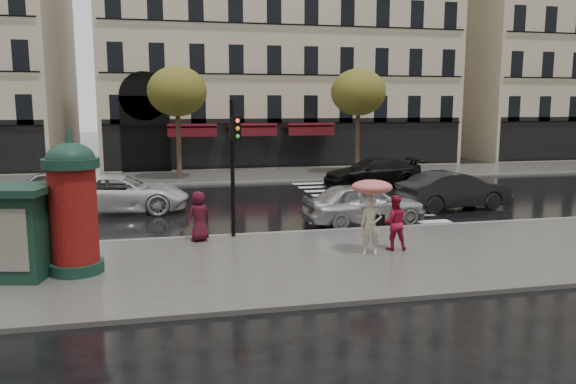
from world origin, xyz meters
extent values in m
plane|color=black|center=(0.00, 0.00, 0.00)|extent=(160.00, 160.00, 0.00)
cube|color=#474744|center=(0.00, -0.50, 0.06)|extent=(90.00, 7.00, 0.12)
cube|color=#474744|center=(0.00, 19.00, 0.06)|extent=(90.00, 6.00, 0.12)
cube|color=slate|center=(0.00, 3.00, 0.07)|extent=(90.00, 0.25, 0.14)
cube|color=slate|center=(0.00, 16.00, 0.07)|extent=(90.00, 0.25, 0.14)
cube|color=silver|center=(6.00, 9.60, 0.01)|extent=(3.60, 11.75, 0.01)
cube|color=#B7A88C|center=(6.00, 30.00, 10.00)|extent=(26.00, 14.00, 20.00)
cube|color=#B7A88C|center=(34.00, 30.00, 10.00)|extent=(24.00, 14.00, 20.00)
cylinder|color=#38281C|center=(-2.00, 18.00, 2.60)|extent=(0.28, 0.28, 5.20)
ellipsoid|color=#49561B|center=(-2.00, 18.00, 5.20)|extent=(3.40, 3.40, 2.89)
cylinder|color=#38281C|center=(9.00, 18.00, 2.60)|extent=(0.28, 0.28, 5.20)
ellipsoid|color=#49561B|center=(9.00, 18.00, 5.20)|extent=(3.40, 3.40, 2.89)
imported|color=beige|center=(2.92, -0.31, 0.97)|extent=(0.73, 0.62, 1.70)
cylinder|color=black|center=(2.92, -0.31, 1.53)|extent=(0.02, 0.02, 1.07)
ellipsoid|color=#CA2555|center=(2.92, -0.31, 2.10)|extent=(1.18, 1.18, 0.41)
cone|color=black|center=(2.92, -0.31, 2.34)|extent=(0.04, 0.04, 0.09)
cube|color=black|center=(3.17, -0.38, 1.14)|extent=(0.25, 0.11, 0.32)
imported|color=#AC1536|center=(3.78, 0.02, 0.95)|extent=(0.90, 0.75, 1.66)
imported|color=#440D1C|center=(-1.86, 2.40, 0.92)|extent=(0.93, 0.81, 1.61)
cylinder|color=#143428|center=(-5.21, -0.36, 0.27)|extent=(1.38, 1.38, 0.30)
cylinder|color=maroon|center=(-5.21, -0.36, 1.65)|extent=(1.18, 1.18, 2.46)
cylinder|color=#143428|center=(-5.21, -0.36, 2.98)|extent=(1.42, 1.42, 0.25)
ellipsoid|color=#143428|center=(-5.21, -0.36, 3.08)|extent=(1.22, 1.22, 0.86)
cone|color=#143428|center=(-5.21, -0.36, 3.72)|extent=(0.20, 0.20, 0.44)
cylinder|color=black|center=(-0.72, 2.80, 2.35)|extent=(0.13, 0.13, 4.47)
cube|color=black|center=(-0.62, 2.58, 3.69)|extent=(0.34, 0.30, 0.78)
cube|color=#143428|center=(-6.64, -0.49, 1.19)|extent=(1.89, 1.66, 2.15)
cube|color=#143428|center=(-6.64, -0.49, 2.37)|extent=(2.25, 2.02, 0.18)
imported|color=#B8B8BD|center=(4.36, 4.20, 0.79)|extent=(4.75, 2.19, 1.58)
imported|color=black|center=(9.23, 6.27, 0.81)|extent=(5.07, 2.28, 1.61)
imported|color=silver|center=(-4.71, 8.65, 0.78)|extent=(5.79, 2.96, 1.56)
imported|color=black|center=(8.22, 13.32, 0.79)|extent=(5.44, 2.27, 1.57)
imported|color=#B4B5B9|center=(-8.43, 12.74, 0.68)|extent=(4.10, 1.85, 1.36)
camera|label=1|loc=(-2.92, -15.36, 4.45)|focal=35.00mm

